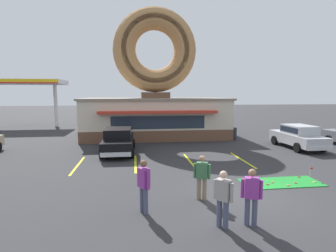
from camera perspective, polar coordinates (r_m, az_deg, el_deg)
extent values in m
plane|color=#2D2D30|center=(10.38, 16.59, -14.23)|extent=(160.00, 160.00, 0.00)
cube|color=brown|center=(23.12, -2.76, -1.14)|extent=(12.00, 6.00, 0.90)
cube|color=beige|center=(22.95, -2.78, 2.82)|extent=(12.00, 6.00, 2.30)
cube|color=gray|center=(22.89, -2.80, 5.89)|extent=(12.30, 6.30, 0.16)
cube|color=red|center=(19.65, -2.01, 3.01)|extent=(9.00, 0.60, 0.20)
cube|color=#232D3D|center=(20.00, -2.08, 0.78)|extent=(7.20, 0.03, 1.00)
cube|color=brown|center=(22.89, -2.80, 6.72)|extent=(2.40, 1.80, 0.50)
torus|color=#B27F4C|center=(23.19, -2.86, 16.15)|extent=(7.10, 1.90, 7.10)
torus|color=#9E6B42|center=(22.77, -2.77, 16.32)|extent=(6.25, 1.05, 6.24)
cube|color=#1E842D|center=(12.19, 23.37, -11.22)|extent=(3.31, 1.34, 0.03)
torus|color=#D17F47|center=(11.97, 21.77, -11.31)|extent=(0.13, 0.13, 0.04)
torus|color=brown|center=(11.66, 20.86, -11.76)|extent=(0.13, 0.13, 0.04)
torus|color=#D17F47|center=(11.86, 24.71, -11.62)|extent=(0.13, 0.13, 0.04)
torus|color=#A5724C|center=(12.30, 26.01, -11.04)|extent=(0.13, 0.13, 0.04)
torus|color=#E5C666|center=(12.73, 29.21, -10.61)|extent=(0.13, 0.13, 0.04)
torus|color=brown|center=(13.21, 26.62, -9.84)|extent=(0.13, 0.13, 0.04)
sphere|color=white|center=(12.07, 20.77, -11.11)|extent=(0.04, 0.04, 0.04)
cylinder|color=silver|center=(12.98, 28.50, -9.06)|extent=(0.01, 0.01, 0.55)
cube|color=red|center=(12.96, 28.78, -8.08)|extent=(0.12, 0.01, 0.08)
cube|color=black|center=(16.76, -10.70, -3.62)|extent=(1.84, 4.43, 0.68)
cube|color=black|center=(16.51, -10.79, -1.53)|extent=(1.60, 2.13, 0.60)
cube|color=#232D3D|center=(16.51, -10.79, -1.46)|extent=(1.62, 2.04, 0.36)
cube|color=silver|center=(18.99, -10.18, -3.10)|extent=(1.67, 0.13, 0.24)
cube|color=silver|center=(14.63, -11.33, -6.13)|extent=(1.67, 0.13, 0.24)
cylinder|color=black|center=(18.25, -13.12, -3.91)|extent=(0.23, 0.64, 0.64)
cylinder|color=black|center=(18.12, -7.57, -3.86)|extent=(0.23, 0.64, 0.64)
cylinder|color=black|center=(15.60, -14.29, -5.78)|extent=(0.23, 0.64, 0.64)
cylinder|color=black|center=(15.45, -7.78, -5.75)|extent=(0.23, 0.64, 0.64)
cube|color=#B2B5BA|center=(20.15, 26.33, -2.45)|extent=(1.79, 4.41, 0.68)
cube|color=#B2B5BA|center=(19.94, 26.67, -0.70)|extent=(1.57, 2.11, 0.60)
cube|color=#232D3D|center=(19.94, 26.67, -0.65)|extent=(1.60, 2.03, 0.36)
cube|color=silver|center=(22.04, 23.07, -2.17)|extent=(1.67, 0.11, 0.24)
cube|color=silver|center=(18.41, 30.17, -4.26)|extent=(1.67, 0.11, 0.24)
cylinder|color=black|center=(20.88, 22.19, -2.88)|extent=(0.22, 0.64, 0.64)
cylinder|color=black|center=(21.80, 26.21, -2.69)|extent=(0.22, 0.64, 0.64)
cylinder|color=black|center=(18.60, 26.37, -4.25)|extent=(0.22, 0.64, 0.64)
cylinder|color=black|center=(19.64, 30.64, -3.94)|extent=(0.22, 0.64, 0.64)
cube|color=silver|center=(24.26, 31.80, -1.87)|extent=(1.67, 0.19, 0.24)
cylinder|color=black|center=(23.06, 31.59, -2.52)|extent=(0.25, 0.65, 0.64)
cylinder|color=#474C66|center=(7.77, 12.46, -18.36)|extent=(0.15, 0.15, 0.80)
cylinder|color=#474C66|center=(7.85, 11.10, -18.04)|extent=(0.15, 0.15, 0.80)
cube|color=gray|center=(7.54, 11.91, -13.44)|extent=(0.43, 0.44, 0.58)
cylinder|color=gray|center=(7.45, 13.66, -14.00)|extent=(0.10, 0.10, 0.54)
cylinder|color=gray|center=(7.66, 10.21, -13.30)|extent=(0.10, 0.10, 0.54)
sphere|color=beige|center=(7.40, 12.00, -10.33)|extent=(0.21, 0.21, 0.21)
cylinder|color=#474C66|center=(8.12, 18.31, -17.35)|extent=(0.15, 0.15, 0.80)
cylinder|color=#474C66|center=(8.10, 16.84, -17.35)|extent=(0.15, 0.15, 0.80)
cube|color=#8C3393|center=(7.86, 17.77, -12.71)|extent=(0.44, 0.35, 0.59)
cylinder|color=#8C3393|center=(7.90, 19.61, -12.90)|extent=(0.10, 0.10, 0.54)
cylinder|color=#8C3393|center=(7.84, 15.90, -12.90)|extent=(0.10, 0.10, 0.54)
sphere|color=#9E7051|center=(7.72, 17.89, -9.68)|extent=(0.22, 0.22, 0.22)
cylinder|color=#474C66|center=(8.60, -5.63, -15.52)|extent=(0.15, 0.15, 0.83)
cylinder|color=#474C66|center=(8.44, -4.88, -15.95)|extent=(0.15, 0.15, 0.83)
cube|color=#8C3393|center=(8.27, -5.32, -11.13)|extent=(0.40, 0.45, 0.61)
cylinder|color=#8C3393|center=(8.48, -6.24, -10.89)|extent=(0.10, 0.10, 0.56)
cylinder|color=#8C3393|center=(8.08, -4.34, -11.79)|extent=(0.10, 0.10, 0.56)
sphere|color=brown|center=(8.14, -5.35, -8.15)|extent=(0.22, 0.22, 0.22)
cylinder|color=#7F7056|center=(9.52, 7.95, -13.46)|extent=(0.15, 0.15, 0.78)
cylinder|color=#7F7056|center=(9.55, 6.72, -13.39)|extent=(0.15, 0.15, 0.78)
cube|color=#386B42|center=(9.32, 7.40, -9.55)|extent=(0.44, 0.37, 0.57)
cylinder|color=#386B42|center=(9.30, 8.95, -9.80)|extent=(0.10, 0.10, 0.52)
cylinder|color=#386B42|center=(9.37, 5.86, -9.63)|extent=(0.10, 0.10, 0.52)
sphere|color=#9E7051|center=(9.21, 7.44, -7.06)|extent=(0.21, 0.21, 0.21)
cylinder|color=#232833|center=(22.02, 14.00, -1.68)|extent=(0.56, 0.56, 0.95)
torus|color=black|center=(21.96, 14.03, -0.45)|extent=(0.57, 0.57, 0.05)
cylinder|color=silver|center=(32.69, -23.23, 4.11)|extent=(0.40, 0.40, 4.80)
cube|color=silver|center=(33.82, -29.22, 8.36)|extent=(9.00, 4.40, 0.50)
cube|color=yellow|center=(31.76, -30.72, 8.42)|extent=(9.00, 0.04, 0.44)
cube|color=red|center=(31.73, -30.72, 8.12)|extent=(9.00, 0.04, 0.12)
cube|color=yellow|center=(14.61, -19.06, -8.09)|extent=(0.12, 3.60, 0.01)
cube|color=yellow|center=(14.30, -7.09, -8.08)|extent=(0.12, 3.60, 0.01)
cube|color=yellow|center=(14.62, 4.86, -7.72)|extent=(0.12, 3.60, 0.01)
cube|color=yellow|center=(15.52, 15.84, -7.10)|extent=(0.12, 3.60, 0.01)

